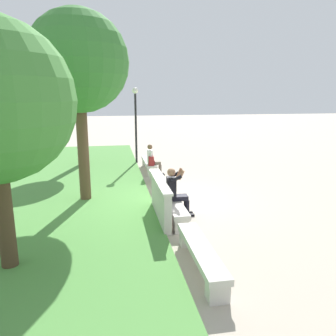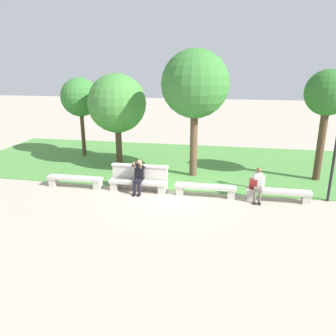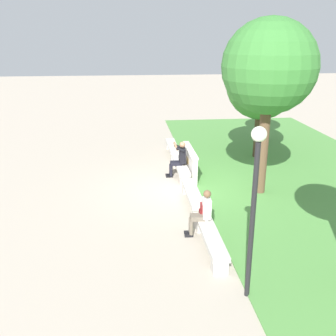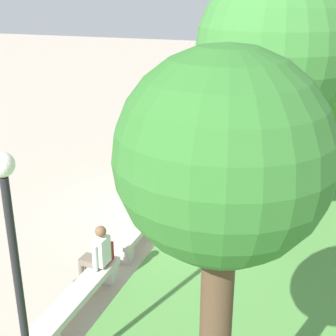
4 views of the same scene
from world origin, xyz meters
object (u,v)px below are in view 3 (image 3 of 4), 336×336
Objects in this scene: tree_far_back at (270,75)px; person_distant at (202,211)px; tree_behind_wall at (261,85)px; person_photographer at (179,157)px; bench_main at (173,148)px; bench_mid at (193,195)px; backpack at (204,210)px; bench_far at (211,238)px; bench_near at (181,168)px; tree_left_background at (269,68)px; lamp_post at (255,189)px.

person_distant is at bearing -28.02° from tree_far_back.
tree_behind_wall is at bearing -26.24° from tree_far_back.
person_distant is (4.56, 0.01, -0.06)m from person_photographer.
bench_main is 0.55× the size of tree_far_back.
bench_mid is 1.79m from backpack.
tree_far_back is (-8.92, 4.75, 2.59)m from backpack.
bench_mid is 9.08m from tree_far_back.
bench_far is at bearing 4.92° from person_distant.
person_photographer is (0.07, -0.08, 0.43)m from bench_near.
bench_near is at bearing 129.96° from person_photographer.
bench_near is at bearing -129.06° from tree_left_background.
backpack is 10.44m from tree_far_back.
person_photographer reaches higher than bench_mid.
tree_far_back is (-4.46, 4.77, 2.91)m from bench_near.
tree_behind_wall reaches higher than person_distant.
lamp_post reaches higher than bench_mid.
bench_main is 5.85m from tree_far_back.
bench_far is (5.39, 0.00, 0.00)m from bench_near.
tree_behind_wall reaches higher than bench_far.
person_distant is 2.94× the size of backpack.
tree_far_back is at bearing 153.76° from tree_behind_wall.
bench_near is at bearing -177.07° from lamp_post.
bench_main and bench_mid have the same top height.
backpack is at bearing 0.43° from bench_mid.
bench_far is 0.98m from backpack.
backpack is 0.10× the size of tree_far_back.
tree_far_back reaches higher than bench_mid.
lamp_post is (7.16, 0.45, 1.58)m from person_photographer.
bench_main is 5.44× the size of backpack.
bench_mid is at bearing 180.00° from bench_far.
bench_main is 7.17m from backpack.
backpack is at bearing -172.64° from lamp_post.
bench_far is at bearing 0.00° from bench_main.
tree_far_back is at bearing 151.98° from person_distant.
bench_far is 1.76× the size of person_photographer.
tree_behind_wall is at bearing 160.97° from lamp_post.
lamp_post is at bearing -19.03° from tree_behind_wall.
tree_far_back is 1.22× the size of lamp_post.
tree_left_background is (-2.68, 2.46, 3.39)m from person_distant.
bench_main and bench_far have the same top height.
bench_near is 1.00× the size of bench_mid.
tree_left_background is (1.88, 2.47, 3.33)m from person_photographer.
tree_left_background is at bearing 50.94° from bench_near.
bench_near is 4.64m from person_distant.
backpack reaches higher than bench_mid.
lamp_post reaches higher than person_distant.
bench_main is 10.13m from lamp_post.
backpack is at bearing 153.68° from person_distant.
lamp_post reaches higher than bench_main.
tree_far_back is (-7.15, 4.77, 2.91)m from bench_mid.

